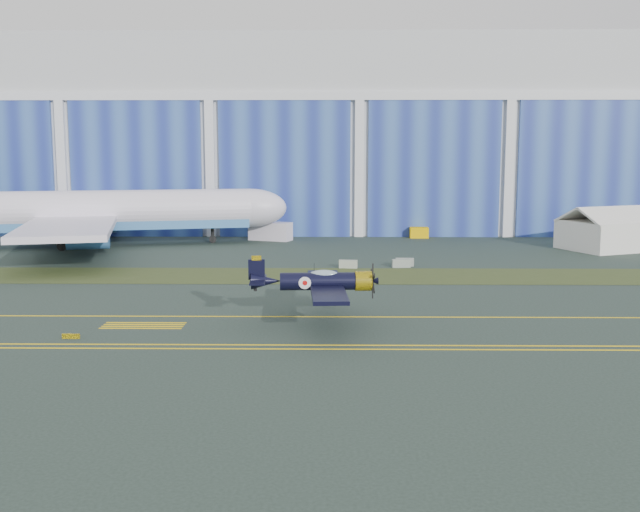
{
  "coord_description": "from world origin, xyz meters",
  "views": [
    {
      "loc": [
        -4.25,
        -61.64,
        12.8
      ],
      "look_at": [
        -5.12,
        1.42,
        3.85
      ],
      "focal_mm": 42.0,
      "sensor_mm": 36.0,
      "label": 1
    }
  ],
  "objects_px": {
    "shipping_container": "(270,231)",
    "tug": "(419,233)",
    "tent": "(613,228)",
    "jetliner": "(83,167)",
    "warbird": "(318,281)"
  },
  "relations": [
    {
      "from": "warbird",
      "to": "tent",
      "type": "xyz_separation_m",
      "value": [
        37.61,
        42.91,
        -0.42
      ]
    },
    {
      "from": "tent",
      "to": "shipping_container",
      "type": "height_order",
      "value": "tent"
    },
    {
      "from": "jetliner",
      "to": "shipping_container",
      "type": "bearing_deg",
      "value": 2.48
    },
    {
      "from": "tent",
      "to": "shipping_container",
      "type": "xyz_separation_m",
      "value": [
        -45.29,
        9.22,
        -1.53
      ]
    },
    {
      "from": "jetliner",
      "to": "tug",
      "type": "bearing_deg",
      "value": -1.01
    },
    {
      "from": "tug",
      "to": "tent",
      "type": "bearing_deg",
      "value": -26.87
    },
    {
      "from": "jetliner",
      "to": "warbird",
      "type": "bearing_deg",
      "value": -68.33
    },
    {
      "from": "tent",
      "to": "tug",
      "type": "relative_size",
      "value": 5.5
    },
    {
      "from": "jetliner",
      "to": "tent",
      "type": "relative_size",
      "value": 4.85
    },
    {
      "from": "tent",
      "to": "tug",
      "type": "bearing_deg",
      "value": 129.23
    },
    {
      "from": "jetliner",
      "to": "shipping_container",
      "type": "distance_m",
      "value": 26.83
    },
    {
      "from": "tent",
      "to": "shipping_container",
      "type": "distance_m",
      "value": 46.25
    },
    {
      "from": "shipping_container",
      "to": "tug",
      "type": "relative_size",
      "value": 2.24
    },
    {
      "from": "tent",
      "to": "warbird",
      "type": "bearing_deg",
      "value": -154.27
    },
    {
      "from": "tent",
      "to": "tug",
      "type": "xyz_separation_m",
      "value": [
        -23.68,
        12.45,
        -2.05
      ]
    }
  ]
}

